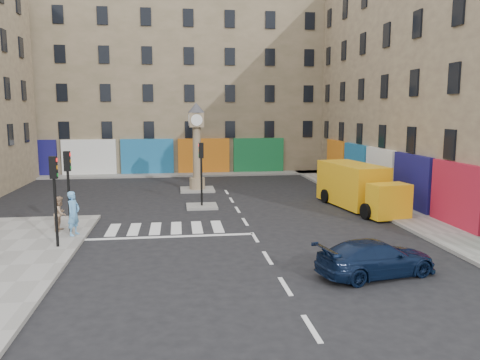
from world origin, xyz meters
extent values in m
plane|color=black|center=(0.00, 0.00, 0.00)|extent=(120.00, 120.00, 0.00)
cube|color=gray|center=(8.70, 10.00, 0.07)|extent=(2.60, 30.00, 0.15)
cube|color=gray|center=(-4.00, 22.20, 0.07)|extent=(32.00, 2.40, 0.15)
cube|color=gray|center=(-2.00, 8.00, 0.06)|extent=(1.80, 1.80, 0.12)
cube|color=gray|center=(-2.00, 14.00, 0.06)|extent=(2.40, 2.40, 0.12)
cube|color=tan|center=(15.00, 10.00, 8.00)|extent=(10.00, 30.00, 16.00)
cube|color=#8C785D|center=(-4.00, 28.00, 8.50)|extent=(32.00, 10.00, 17.00)
cylinder|color=black|center=(-8.30, 0.20, 1.55)|extent=(0.12, 0.12, 2.80)
cube|color=black|center=(-8.30, 0.20, 3.40)|extent=(0.28, 0.22, 0.90)
cylinder|color=black|center=(-8.30, 2.60, 1.55)|extent=(0.12, 0.12, 2.80)
cube|color=black|center=(-8.30, 2.60, 3.40)|extent=(0.28, 0.22, 0.90)
cylinder|color=black|center=(-2.00, 8.00, 1.52)|extent=(0.12, 0.12, 2.80)
cube|color=black|center=(-2.00, 8.00, 3.37)|extent=(0.28, 0.22, 0.90)
cylinder|color=tan|center=(-2.00, 14.00, 0.52)|extent=(1.10, 1.10, 0.80)
cylinder|color=tan|center=(-2.00, 14.00, 2.72)|extent=(0.56, 0.56, 3.60)
cube|color=tan|center=(-2.00, 14.00, 5.02)|extent=(1.00, 1.00, 1.00)
cylinder|color=white|center=(-2.00, 13.48, 5.02)|extent=(0.80, 0.06, 0.80)
cone|color=#333338|center=(-2.00, 14.00, 5.87)|extent=(1.20, 1.20, 0.70)
imported|color=black|center=(3.33, -4.40, 0.62)|extent=(4.55, 2.61, 1.24)
cube|color=yellow|center=(6.91, 7.23, 1.32)|extent=(2.85, 5.35, 2.44)
cube|color=yellow|center=(7.47, 3.46, 1.01)|extent=(2.18, 1.56, 1.80)
cube|color=black|center=(7.48, 3.41, 1.43)|extent=(1.92, 1.21, 0.74)
cylinder|color=black|center=(6.36, 3.72, 0.42)|extent=(0.39, 0.88, 0.85)
cylinder|color=black|center=(8.46, 4.04, 0.42)|extent=(0.39, 0.88, 0.85)
cylinder|color=black|center=(5.67, 8.33, 0.42)|extent=(0.39, 0.88, 0.85)
cylinder|color=black|center=(7.76, 8.65, 0.42)|extent=(0.39, 0.88, 0.85)
imported|color=#5FA1D9|center=(-8.00, 1.96, 1.14)|extent=(0.71, 0.84, 1.97)
imported|color=tan|center=(-8.79, 2.90, 0.95)|extent=(0.69, 0.84, 1.60)
camera|label=1|loc=(-3.39, -19.14, 5.62)|focal=35.00mm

